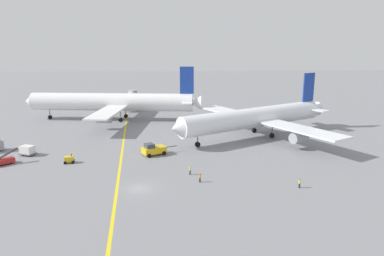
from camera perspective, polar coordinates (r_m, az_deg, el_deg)
ground_plane at (r=60.01m, az=-8.74°, el=-9.84°), size 600.00×600.00×0.00m
taxiway_stripe at (r=69.79m, az=-11.84°, el=-6.63°), size 10.96×119.59×0.01m
airliner_at_gate_left at (r=115.96m, az=-12.87°, el=4.17°), size 58.41×50.29×17.42m
airliner_being_pushed at (r=92.95m, az=10.51°, el=1.68°), size 46.35×46.59×16.14m
pushback_tug at (r=77.10m, az=-6.38°, el=-3.52°), size 7.98×5.01×3.03m
gse_belt_loader_portside at (r=80.31m, az=-28.61°, el=-4.75°), size 4.56×4.13×3.02m
gse_container_dolly_flat at (r=84.63m, az=-25.49°, el=-3.31°), size 3.81×3.29×2.15m
gse_gpu_cart_small at (r=75.87m, az=-19.60°, el=-4.89°), size 2.36×1.96×1.90m
ground_crew_wing_walker_right at (r=65.15m, az=-0.33°, el=-6.97°), size 0.36×0.36×1.68m
ground_crew_marshaller_foreground at (r=61.70m, az=1.31°, el=-8.17°), size 0.47×0.36×1.64m
ground_crew_ramp_agent_by_cones at (r=62.08m, az=17.31°, el=-8.68°), size 0.36×0.36×1.61m
jet_bridge at (r=141.35m, az=-10.08°, el=5.07°), size 3.84×22.12×5.70m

